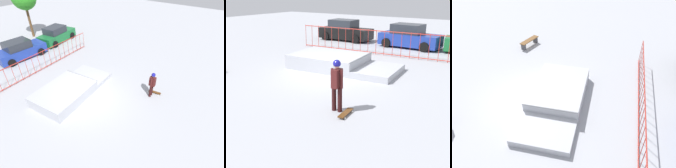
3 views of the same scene
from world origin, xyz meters
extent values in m
plane|color=#A8AAB2|center=(0.00, 0.00, 0.00)|extent=(60.00, 60.00, 0.00)
cube|color=#B0B3BB|center=(-0.90, 1.44, 0.35)|extent=(3.83, 2.93, 0.70)
cube|color=#B0B3BB|center=(1.79, 1.69, 0.15)|extent=(2.04, 2.76, 0.30)
cylinder|color=gray|center=(0.90, 1.61, 0.70)|extent=(0.33, 2.60, 0.08)
cylinder|color=black|center=(2.43, -2.91, 0.41)|extent=(0.15, 0.15, 0.82)
cylinder|color=black|center=(2.65, -2.90, 0.41)|extent=(0.15, 0.15, 0.82)
cube|color=#4C1919|center=(2.54, -2.90, 1.12)|extent=(0.23, 0.39, 0.60)
cylinder|color=#4C1919|center=(2.36, -2.91, 1.12)|extent=(0.09, 0.09, 0.60)
cylinder|color=#4C1919|center=(2.71, -2.90, 1.12)|extent=(0.09, 0.09, 0.60)
sphere|color=tan|center=(2.54, -2.90, 1.57)|extent=(0.22, 0.22, 0.22)
sphere|color=navy|center=(2.54, -2.90, 1.60)|extent=(0.25, 0.25, 0.25)
cube|color=#593314|center=(2.95, -3.02, 0.08)|extent=(0.30, 0.82, 0.02)
cylinder|color=silver|center=(2.80, -2.76, 0.03)|extent=(0.04, 0.06, 0.06)
cylinder|color=silver|center=(3.03, -2.73, 0.03)|extent=(0.04, 0.06, 0.06)
cylinder|color=silver|center=(2.87, -3.31, 0.03)|extent=(0.04, 0.06, 0.06)
cylinder|color=silver|center=(3.10, -3.28, 0.03)|extent=(0.04, 0.06, 0.06)
cylinder|color=#B22D23|center=(0.00, 5.51, 1.45)|extent=(11.14, 0.71, 0.05)
cylinder|color=#B22D23|center=(0.00, 5.51, 0.10)|extent=(11.14, 0.71, 0.05)
cylinder|color=#B22D23|center=(-5.57, 5.18, 0.75)|extent=(0.03, 0.03, 1.50)
cylinder|color=#B22D23|center=(-5.04, 5.21, 0.75)|extent=(0.03, 0.03, 1.50)
cylinder|color=#B22D23|center=(-4.51, 5.24, 0.75)|extent=(0.03, 0.03, 1.50)
cylinder|color=#B22D23|center=(-3.98, 5.27, 0.75)|extent=(0.03, 0.03, 1.50)
cylinder|color=#B22D23|center=(-3.45, 5.30, 0.75)|extent=(0.03, 0.03, 1.50)
cylinder|color=#B22D23|center=(-2.92, 5.33, 0.75)|extent=(0.03, 0.03, 1.50)
cylinder|color=#B22D23|center=(-2.39, 5.37, 0.75)|extent=(0.03, 0.03, 1.50)
cylinder|color=#B22D23|center=(-1.86, 5.40, 0.75)|extent=(0.03, 0.03, 1.50)
cylinder|color=#B22D23|center=(-1.33, 5.43, 0.75)|extent=(0.03, 0.03, 1.50)
cylinder|color=#B22D23|center=(-0.80, 5.46, 0.75)|extent=(0.03, 0.03, 1.50)
cylinder|color=#B22D23|center=(-0.27, 5.49, 0.75)|extent=(0.03, 0.03, 1.50)
cylinder|color=#B22D23|center=(0.27, 5.52, 0.75)|extent=(0.03, 0.03, 1.50)
cylinder|color=#B22D23|center=(0.80, 5.55, 0.75)|extent=(0.03, 0.03, 1.50)
cylinder|color=#B22D23|center=(1.33, 5.59, 0.75)|extent=(0.03, 0.03, 1.50)
cylinder|color=#B22D23|center=(1.86, 5.62, 0.75)|extent=(0.03, 0.03, 1.50)
cylinder|color=#B22D23|center=(2.39, 5.65, 0.75)|extent=(0.03, 0.03, 1.50)
cylinder|color=#B22D23|center=(2.92, 5.68, 0.75)|extent=(0.03, 0.03, 1.50)
cylinder|color=#B22D23|center=(3.45, 5.71, 0.75)|extent=(0.03, 0.03, 1.50)
cylinder|color=#B22D23|center=(3.98, 5.74, 0.75)|extent=(0.03, 0.03, 1.50)
cube|color=black|center=(-4.58, 8.82, 0.56)|extent=(4.14, 1.79, 0.80)
cube|color=#262B33|center=(-4.78, 8.82, 1.28)|extent=(2.03, 1.54, 0.64)
cylinder|color=black|center=(-3.25, 9.70, 0.32)|extent=(0.64, 0.23, 0.64)
cylinder|color=black|center=(-3.21, 8.00, 0.32)|extent=(0.64, 0.23, 0.64)
cylinder|color=black|center=(-5.95, 9.64, 0.32)|extent=(0.64, 0.23, 0.64)
cylinder|color=black|center=(-5.91, 7.94, 0.32)|extent=(0.64, 0.23, 0.64)
cube|color=#1E3899|center=(0.70, 8.74, 0.56)|extent=(4.18, 1.91, 0.80)
cube|color=#262B33|center=(0.50, 8.75, 1.28)|extent=(2.07, 1.60, 0.64)
cylinder|color=black|center=(2.09, 9.52, 0.32)|extent=(0.65, 0.25, 0.64)
cylinder|color=black|center=(2.00, 7.82, 0.32)|extent=(0.65, 0.25, 0.64)
cylinder|color=black|center=(-0.61, 9.65, 0.32)|extent=(0.65, 0.25, 0.64)
cylinder|color=black|center=(-0.70, 7.96, 0.32)|extent=(0.65, 0.25, 0.64)
camera|label=1|loc=(-6.16, -6.14, 7.41)|focal=28.42mm
camera|label=2|loc=(7.25, -9.85, 3.76)|focal=44.68mm
camera|label=3|loc=(7.52, 4.48, 7.63)|focal=35.83mm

